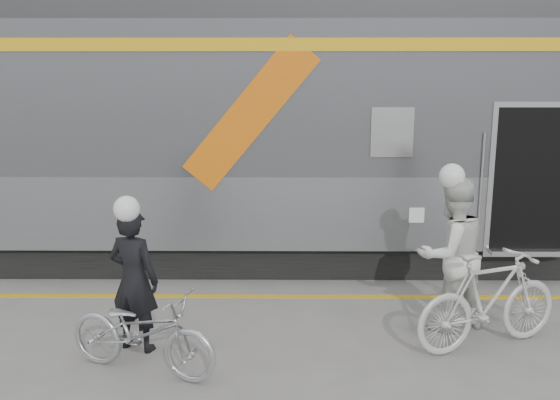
{
  "coord_description": "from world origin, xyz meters",
  "views": [
    {
      "loc": [
        0.3,
        -5.68,
        3.03
      ],
      "look_at": [
        0.24,
        1.6,
        1.5
      ],
      "focal_mm": 38.0,
      "sensor_mm": 36.0,
      "label": 1
    }
  ],
  "objects_px": {
    "woman": "(451,254)",
    "bicycle_left": "(142,332)",
    "man": "(134,280)",
    "bicycle_right": "(489,300)"
  },
  "relations": [
    {
      "from": "woman",
      "to": "bicycle_left",
      "type": "bearing_deg",
      "value": -2.85
    },
    {
      "from": "man",
      "to": "bicycle_right",
      "type": "xyz_separation_m",
      "value": [
        3.96,
        0.06,
        -0.25
      ]
    },
    {
      "from": "bicycle_left",
      "to": "woman",
      "type": "distance_m",
      "value": 3.69
    },
    {
      "from": "bicycle_left",
      "to": "man",
      "type": "bearing_deg",
      "value": 40.09
    },
    {
      "from": "bicycle_left",
      "to": "bicycle_right",
      "type": "relative_size",
      "value": 0.91
    },
    {
      "from": "bicycle_right",
      "to": "woman",
      "type": "bearing_deg",
      "value": 7.19
    },
    {
      "from": "man",
      "to": "woman",
      "type": "distance_m",
      "value": 3.72
    },
    {
      "from": "bicycle_left",
      "to": "bicycle_right",
      "type": "distance_m",
      "value": 3.82
    },
    {
      "from": "man",
      "to": "woman",
      "type": "bearing_deg",
      "value": -150.38
    },
    {
      "from": "bicycle_right",
      "to": "man",
      "type": "bearing_deg",
      "value": 69.5
    }
  ]
}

